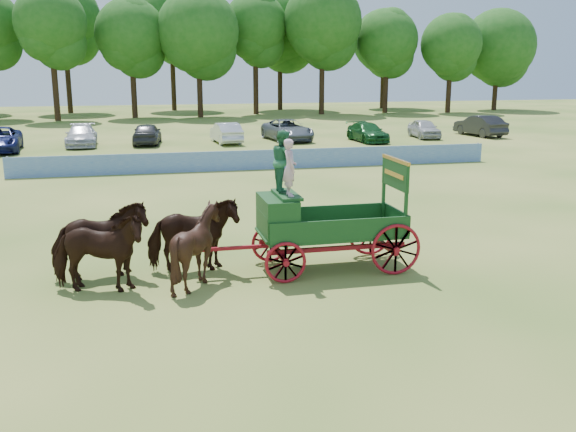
{
  "coord_description": "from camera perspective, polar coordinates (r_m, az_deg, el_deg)",
  "views": [
    {
      "loc": [
        -7.49,
        -15.67,
        5.43
      ],
      "look_at": [
        -3.46,
        1.5,
        1.3
      ],
      "focal_mm": 40.0,
      "sensor_mm": 36.0,
      "label": 1
    }
  ],
  "objects": [
    {
      "name": "ground",
      "position": [
        18.2,
        11.79,
        -4.47
      ],
      "size": [
        160.0,
        160.0,
        0.0
      ],
      "primitive_type": "plane",
      "color": "#AAA04C",
      "rests_on": "ground"
    },
    {
      "name": "horse_lead_left",
      "position": [
        16.27,
        -16.57,
        -3.13
      ],
      "size": [
        2.59,
        1.62,
        2.03
      ],
      "primitive_type": "imported",
      "rotation": [
        0.0,
        0.0,
        1.34
      ],
      "color": "black",
      "rests_on": "ground"
    },
    {
      "name": "horse_lead_right",
      "position": [
        17.33,
        -16.38,
        -2.13
      ],
      "size": [
        2.55,
        1.49,
        2.03
      ],
      "primitive_type": "imported",
      "rotation": [
        0.0,
        0.0,
        1.74
      ],
      "color": "black",
      "rests_on": "ground"
    },
    {
      "name": "horse_wheel_left",
      "position": [
        16.29,
        -8.11,
        -2.68
      ],
      "size": [
        2.18,
        2.03,
        2.03
      ],
      "primitive_type": "imported",
      "rotation": [
        0.0,
        0.0,
        1.81
      ],
      "color": "black",
      "rests_on": "ground"
    },
    {
      "name": "horse_wheel_right",
      "position": [
        17.35,
        -8.45,
        -1.72
      ],
      "size": [
        2.41,
        1.12,
        2.03
      ],
      "primitive_type": "imported",
      "rotation": [
        0.0,
        0.0,
        1.58
      ],
      "color": "black",
      "rests_on": "ground"
    },
    {
      "name": "farm_dray",
      "position": [
        17.18,
        1.48,
        0.5
      ],
      "size": [
        6.0,
        2.0,
        3.79
      ],
      "color": "#A51019",
      "rests_on": "ground"
    },
    {
      "name": "sponsor_banner",
      "position": [
        34.64,
        -2.3,
        5.02
      ],
      "size": [
        26.0,
        0.08,
        1.05
      ],
      "primitive_type": "cube",
      "color": "#2158B3",
      "rests_on": "ground"
    },
    {
      "name": "parked_cars",
      "position": [
        46.37,
        -9.12,
        7.23
      ],
      "size": [
        47.28,
        7.93,
        1.64
      ],
      "color": "silver",
      "rests_on": "ground"
    },
    {
      "name": "treeline",
      "position": [
        76.18,
        -11.57,
        15.97
      ],
      "size": [
        89.16,
        22.23,
        15.46
      ],
      "color": "#382314",
      "rests_on": "ground"
    }
  ]
}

